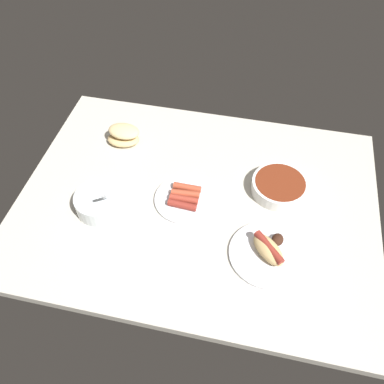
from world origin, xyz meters
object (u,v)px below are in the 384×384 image
bread_stack (124,135)px  bowl_coleslaw (99,202)px  bowl_chili (279,186)px  plate_hotdog_assembled (268,251)px  plate_sausages (185,198)px

bread_stack → bowl_coleslaw: (2.24, -31.76, -0.20)cm
bread_stack → bowl_chili: bearing=-11.3°
bread_stack → plate_hotdog_assembled: bearing=-33.1°
plate_sausages → bowl_chili: 32.49cm
plate_sausages → bowl_coleslaw: bearing=-161.0°
plate_sausages → plate_hotdog_assembled: size_ratio=0.88×
bowl_coleslaw → bread_stack: bearing=94.0°
bread_stack → plate_hotdog_assembled: bread_stack is taller
bowl_coleslaw → plate_hotdog_assembled: bowl_coleslaw is taller
plate_hotdog_assembled → plate_sausages: bearing=152.5°
bread_stack → plate_hotdog_assembled: (58.11, -37.86, -1.84)cm
bowl_chili → bowl_coleslaw: bowl_coleslaw is taller
bowl_chili → plate_hotdog_assembled: 26.09cm
plate_sausages → bowl_coleslaw: size_ratio=1.29×
plate_sausages → plate_hotdog_assembled: plate_hotdog_assembled is taller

